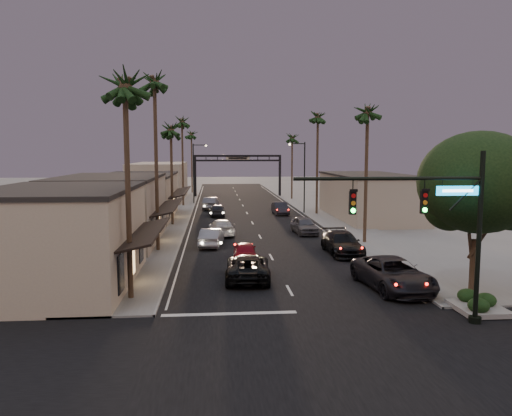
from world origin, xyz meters
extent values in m
plane|color=slate|center=(0.00, 40.00, 0.00)|extent=(200.00, 200.00, 0.00)
cube|color=black|center=(0.00, 45.00, 0.00)|extent=(14.00, 120.00, 0.02)
cube|color=black|center=(0.00, 0.00, 0.00)|extent=(80.00, 12.00, 0.02)
cube|color=slate|center=(-9.50, 52.00, 0.06)|extent=(5.00, 92.00, 0.12)
cube|color=slate|center=(9.50, 52.00, 0.06)|extent=(5.00, 92.00, 0.12)
cube|color=#B7A58C|center=(-13.00, 12.00, 2.75)|extent=(8.00, 12.00, 5.50)
cube|color=#A29781|center=(-13.00, 26.00, 2.75)|extent=(8.00, 14.00, 5.50)
cube|color=#B7A58C|center=(-13.00, 42.00, 2.50)|extent=(8.00, 16.00, 5.00)
cube|color=#A29781|center=(-13.00, 65.00, 3.00)|extent=(8.00, 20.00, 6.00)
cube|color=#A29781|center=(14.00, 40.00, 2.50)|extent=(8.00, 18.00, 5.00)
cylinder|color=black|center=(7.60, 4.00, 3.90)|extent=(0.22, 0.22, 7.80)
cylinder|color=black|center=(3.40, 4.00, 6.60)|extent=(8.40, 0.16, 0.16)
cube|color=black|center=(1.80, 4.00, 5.55)|extent=(0.28, 0.22, 1.00)
cube|color=black|center=(5.00, 4.00, 5.55)|extent=(0.28, 0.22, 1.00)
cube|color=#0C80C1|center=(6.50, 4.00, 6.05)|extent=(1.90, 0.08, 0.42)
cylinder|color=#38281C|center=(9.40, 7.50, 1.60)|extent=(0.52, 0.52, 3.20)
ellipsoid|color=black|center=(9.40, 7.50, 6.20)|extent=(6.20, 6.20, 5.20)
sphere|color=black|center=(8.20, 8.10, 5.00)|extent=(2.80, 2.80, 2.80)
cube|color=gray|center=(8.60, 5.50, 0.00)|extent=(2.20, 2.60, 0.24)
cube|color=black|center=(-7.40, 70.00, 3.50)|extent=(0.40, 0.40, 7.00)
cube|color=black|center=(7.40, 70.00, 3.50)|extent=(0.40, 0.40, 7.00)
cube|color=black|center=(0.00, 70.00, 7.10)|extent=(15.20, 0.35, 0.35)
cube|color=black|center=(0.00, 70.00, 6.30)|extent=(15.20, 0.30, 0.30)
cube|color=beige|center=(0.00, 69.98, 6.70)|extent=(4.20, 0.12, 1.00)
cylinder|color=black|center=(7.20, 45.00, 4.50)|extent=(0.16, 0.16, 9.00)
cylinder|color=black|center=(6.20, 45.00, 8.80)|extent=(2.00, 0.12, 0.12)
sphere|color=#FFD899|center=(5.30, 45.00, 8.70)|extent=(0.30, 0.30, 0.30)
cylinder|color=black|center=(-7.20, 58.00, 4.50)|extent=(0.16, 0.16, 9.00)
cylinder|color=black|center=(-6.20, 58.00, 8.80)|extent=(2.00, 0.12, 0.12)
sphere|color=#FFD899|center=(-5.30, 58.00, 8.70)|extent=(0.30, 0.30, 0.30)
cylinder|color=#38281C|center=(-8.60, 9.00, 5.50)|extent=(0.28, 0.28, 11.00)
sphere|color=black|center=(-8.60, 9.00, 11.60)|extent=(3.20, 3.20, 3.20)
cylinder|color=#38281C|center=(-8.60, 22.00, 6.50)|extent=(0.28, 0.28, 13.00)
sphere|color=black|center=(-8.60, 22.00, 13.60)|extent=(3.20, 3.20, 3.20)
cylinder|color=#38281C|center=(-8.60, 36.00, 5.00)|extent=(0.28, 0.28, 10.00)
sphere|color=black|center=(-8.60, 36.00, 10.60)|extent=(3.20, 3.20, 3.20)
cylinder|color=#38281C|center=(-8.60, 55.00, 6.00)|extent=(0.28, 0.28, 12.00)
sphere|color=black|center=(-8.60, 55.00, 12.60)|extent=(3.20, 3.20, 3.20)
cylinder|color=#38281C|center=(8.60, 24.00, 5.50)|extent=(0.28, 0.28, 11.00)
sphere|color=black|center=(8.60, 24.00, 11.60)|extent=(3.20, 3.20, 3.20)
cylinder|color=#38281C|center=(8.60, 44.00, 6.00)|extent=(0.28, 0.28, 12.00)
sphere|color=black|center=(8.60, 44.00, 12.60)|extent=(3.20, 3.20, 3.20)
cylinder|color=#38281C|center=(8.60, 64.00, 5.00)|extent=(0.28, 0.28, 10.00)
sphere|color=black|center=(8.60, 64.00, 10.60)|extent=(3.20, 3.20, 3.20)
cylinder|color=#38281C|center=(-8.30, 78.00, 5.50)|extent=(0.28, 0.28, 11.00)
sphere|color=black|center=(-8.30, 78.00, 11.60)|extent=(3.20, 3.20, 3.20)
imported|color=maroon|center=(-2.01, 18.16, 0.68)|extent=(1.75, 4.05, 1.36)
imported|color=black|center=(-2.18, 12.66, 0.78)|extent=(2.93, 5.76, 1.56)
imported|color=gray|center=(-4.42, 23.66, 0.76)|extent=(2.16, 4.76, 1.51)
imported|color=#BDBDBD|center=(-3.51, 29.16, 0.74)|extent=(2.67, 5.28, 1.47)
imported|color=black|center=(-3.86, 43.12, 0.76)|extent=(2.09, 4.55, 1.51)
imported|color=#56565C|center=(-4.64, 50.43, 0.84)|extent=(2.27, 5.23, 1.67)
imported|color=black|center=(5.86, 9.77, 0.89)|extent=(3.61, 6.66, 1.77)
imported|color=black|center=(5.52, 19.65, 0.85)|extent=(2.43, 5.86, 1.69)
imported|color=#47474B|center=(4.34, 29.28, 0.81)|extent=(2.30, 4.88, 1.61)
imported|color=black|center=(4.04, 44.23, 0.76)|extent=(1.83, 4.69, 1.52)
camera|label=1|loc=(-4.19, -17.05, 7.74)|focal=35.00mm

